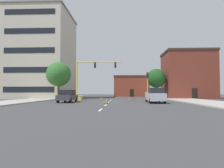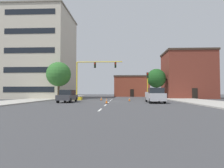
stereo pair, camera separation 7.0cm
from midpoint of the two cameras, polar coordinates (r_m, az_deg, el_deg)
The scene contains 20 objects.
ground_plane at distance 30.03m, azimuth -0.61°, elevation -5.10°, with size 160.00×160.00×0.00m, color #424244.
sidewalk_left at distance 40.79m, azimuth -18.89°, elevation -4.13°, with size 6.00×56.00×0.14m, color #B2ADA3.
sidewalk_right at distance 39.69m, azimuth 19.56°, elevation -4.18°, with size 6.00×56.00×0.14m, color #B2ADA3.
lane_stripe_seg_0 at distance 16.10m, azimuth -3.40°, elevation -7.55°, with size 0.16×2.40×0.01m, color silver.
lane_stripe_seg_1 at distance 21.56m, azimuth -1.87°, elevation -6.21°, with size 0.16×2.40×0.01m, color silver.
lane_stripe_seg_2 at distance 27.04m, azimuth -0.97°, elevation -5.41°, with size 0.16×2.40×0.01m, color silver.
lane_stripe_seg_3 at distance 32.52m, azimuth -0.37°, elevation -4.87°, with size 0.16×2.40×0.01m, color silver.
lane_stripe_seg_4 at distance 38.01m, azimuth 0.06°, elevation -4.50°, with size 0.16×2.40×0.01m, color silver.
building_tall_left at distance 47.98m, azimuth -19.53°, elevation 7.80°, with size 12.78×13.94×19.49m.
building_brick_center at distance 60.41m, azimuth 5.71°, elevation -0.65°, with size 10.69×7.80×6.30m.
building_row_right at distance 46.38m, azimuth 21.30°, elevation 2.48°, with size 10.33×8.49×10.37m.
traffic_signal_gantry at distance 34.70m, azimuth -8.39°, elevation -1.00°, with size 8.96×1.20×6.83m.
traffic_light_pole_right at distance 33.99m, azimuth 10.44°, elevation 1.22°, with size 0.32×0.47×4.80m.
tree_left_near at distance 36.77m, azimuth -15.32°, elevation 2.77°, with size 4.45×4.45×6.90m.
tree_right_mid at distance 42.41m, azimuth 12.92°, elevation 1.63°, with size 4.02×4.02×6.35m.
pickup_truck_silver at distance 26.69m, azimuth 12.54°, elevation -3.31°, with size 2.06×5.42×1.99m.
sedan_dark_gray_near_left at distance 27.95m, azimuth -12.85°, elevation -3.44°, with size 1.95×4.54×1.74m.
traffic_cone_roadside_a at distance 24.45m, azimuth -1.52°, elevation -4.98°, with size 0.36×0.36×0.67m.
traffic_cone_roadside_b at distance 30.60m, azimuth 5.19°, elevation -4.49°, with size 0.36×0.36×0.59m.
traffic_cone_roadside_c at distance 32.88m, azimuth -3.09°, elevation -4.30°, with size 0.36×0.36×0.64m.
Camera 2 is at (1.70, -29.94, 1.49)m, focal length 31.18 mm.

